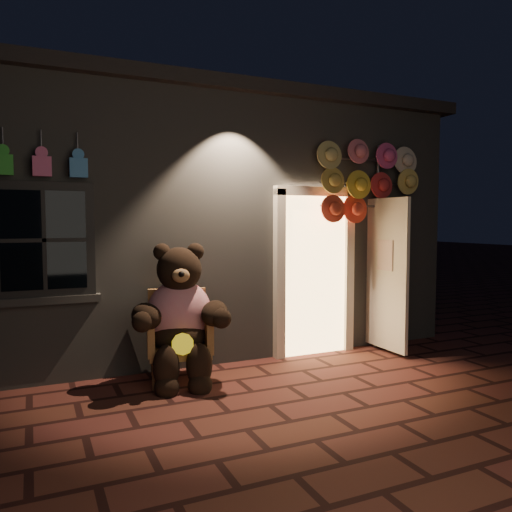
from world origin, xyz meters
TOP-DOWN VIEW (x-y plane):
  - ground at (0.00, 0.00)m, footprint 60.00×60.00m
  - shop_building at (0.00, 3.99)m, footprint 7.30×5.95m
  - wicker_armchair at (-0.57, 1.14)m, footprint 0.77×0.72m
  - teddy_bear at (-0.58, 1.01)m, footprint 1.12×0.96m
  - hat_rack at (2.04, 1.28)m, footprint 1.58×0.22m

SIDE VIEW (x-z plane):
  - ground at x=0.00m, z-range 0.00..0.00m
  - wicker_armchair at x=-0.57m, z-range 0.00..0.98m
  - teddy_bear at x=-0.58m, z-range -0.06..1.50m
  - shop_building at x=0.00m, z-range -0.02..3.49m
  - hat_rack at x=2.04m, z-range 0.90..3.69m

